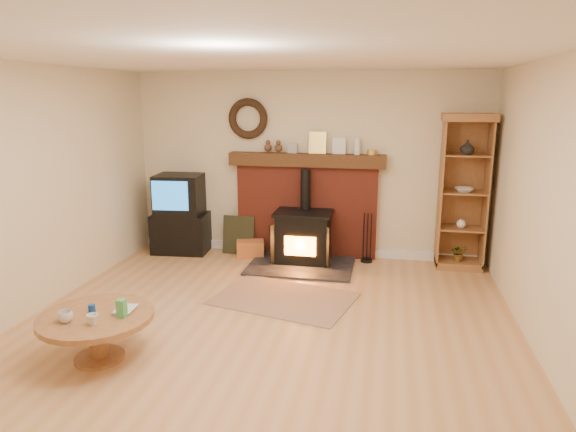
% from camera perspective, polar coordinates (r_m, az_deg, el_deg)
% --- Properties ---
extents(ground, '(5.50, 5.50, 0.00)m').
position_cam_1_polar(ground, '(5.10, -2.98, -13.20)').
color(ground, tan).
rests_on(ground, ground).
extents(room_shell, '(5.02, 5.52, 2.61)m').
position_cam_1_polar(room_shell, '(4.69, -3.16, 6.47)').
color(room_shell, beige).
rests_on(room_shell, ground).
extents(chimney_breast, '(2.20, 0.22, 1.78)m').
position_cam_1_polar(chimney_breast, '(7.33, 2.06, 1.69)').
color(chimney_breast, maroon).
rests_on(chimney_breast, ground).
extents(wood_stove, '(1.40, 1.00, 1.29)m').
position_cam_1_polar(wood_stove, '(7.05, 1.68, -2.52)').
color(wood_stove, black).
rests_on(wood_stove, ground).
extents(area_rug, '(1.73, 1.38, 0.01)m').
position_cam_1_polar(area_rug, '(5.94, -0.47, -9.14)').
color(area_rug, brown).
rests_on(area_rug, ground).
extents(tv_unit, '(0.83, 0.62, 1.16)m').
position_cam_1_polar(tv_unit, '(7.70, -11.87, 0.09)').
color(tv_unit, black).
rests_on(tv_unit, ground).
extents(curio_cabinet, '(0.66, 0.47, 2.05)m').
position_cam_1_polar(curio_cabinet, '(7.15, 18.85, 2.52)').
color(curio_cabinet, brown).
rests_on(curio_cabinet, ground).
extents(firelog_box, '(0.44, 0.34, 0.24)m').
position_cam_1_polar(firelog_box, '(7.40, -4.21, -3.67)').
color(firelog_box, gold).
rests_on(firelog_box, ground).
extents(leaning_painting, '(0.46, 0.12, 0.55)m').
position_cam_1_polar(leaning_painting, '(7.55, -5.52, -2.09)').
color(leaning_painting, black).
rests_on(leaning_painting, ground).
extents(fire_tools, '(0.16, 0.16, 0.70)m').
position_cam_1_polar(fire_tools, '(7.25, 8.74, -4.05)').
color(fire_tools, black).
rests_on(fire_tools, ground).
extents(coffee_table, '(0.98, 0.98, 0.58)m').
position_cam_1_polar(coffee_table, '(4.84, -20.51, -11.09)').
color(coffee_table, brown).
rests_on(coffee_table, ground).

